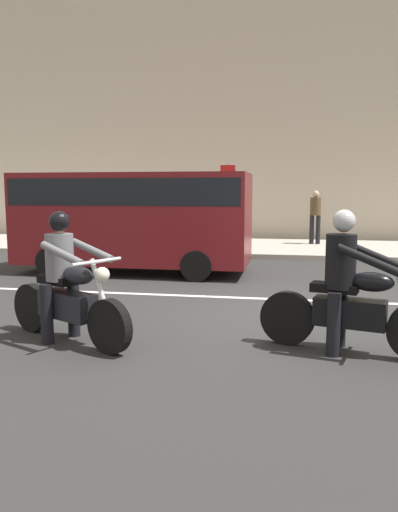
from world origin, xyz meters
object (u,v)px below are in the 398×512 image
(motorcycle_with_rider_gray, at_px, (66,289))
(street_sign_post, at_px, (228,197))
(parked_van_maroon, at_px, (134,215))
(motorcycle_with_rider_black_leather, at_px, (349,295))
(pedestrian_bystander, at_px, (315,213))

(motorcycle_with_rider_gray, relative_size, street_sign_post, 0.79)
(motorcycle_with_rider_gray, bearing_deg, parked_van_maroon, 98.62)
(motorcycle_with_rider_black_leather, relative_size, pedestrian_bystander, 1.21)
(motorcycle_with_rider_gray, distance_m, pedestrian_bystander, 11.26)
(motorcycle_with_rider_black_leather, height_order, pedestrian_bystander, pedestrian_bystander)
(motorcycle_with_rider_gray, bearing_deg, pedestrian_bystander, 72.32)
(motorcycle_with_rider_black_leather, height_order, street_sign_post, street_sign_post)
(motorcycle_with_rider_black_leather, bearing_deg, pedestrian_bystander, 89.49)
(motorcycle_with_rider_gray, relative_size, parked_van_maroon, 0.38)
(street_sign_post, bearing_deg, motorcycle_with_rider_black_leather, -74.44)
(street_sign_post, bearing_deg, pedestrian_bystander, 29.36)
(motorcycle_with_rider_gray, relative_size, pedestrian_bystander, 1.15)
(motorcycle_with_rider_gray, xyz_separation_m, street_sign_post, (0.80, 9.25, 0.98))
(street_sign_post, distance_m, pedestrian_bystander, 3.05)
(motorcycle_with_rider_black_leather, distance_m, motorcycle_with_rider_gray, 3.33)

